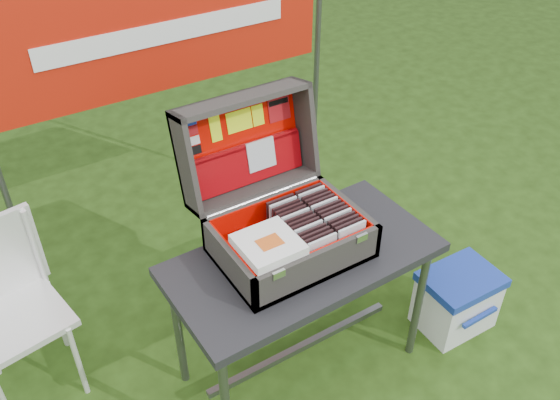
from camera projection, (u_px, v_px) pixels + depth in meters
ground at (295, 382)px, 2.71m from camera, size 80.00×80.00×0.00m
table at (301, 314)px, 2.58m from camera, size 1.11×0.57×0.69m
table_top at (303, 259)px, 2.39m from camera, size 1.11×0.57×0.04m
table_leg_fr at (418, 304)px, 2.66m from camera, size 0.04×0.04×0.65m
table_leg_bl at (178, 331)px, 2.53m from camera, size 0.04×0.04×0.65m
table_leg_br at (359, 250)px, 2.95m from camera, size 0.04×0.04×0.65m
table_brace at (300, 347)px, 2.72m from camera, size 0.95×0.03×0.03m
suitcase at (283, 191)px, 2.27m from camera, size 0.58×0.57×0.54m
suitcase_base_bottom at (291, 251)px, 2.38m from camera, size 0.58×0.41×0.02m
suitcase_base_wall_front at (319, 267)px, 2.21m from camera, size 0.58×0.02×0.15m
suitcase_base_wall_back at (265, 213)px, 2.47m from camera, size 0.58×0.02×0.15m
suitcase_base_wall_left at (229, 264)px, 2.22m from camera, size 0.02×0.41×0.15m
suitcase_base_wall_right at (347, 215)px, 2.46m from camera, size 0.02×0.41×0.15m
suitcase_liner_floor at (291, 248)px, 2.37m from camera, size 0.53×0.37×0.01m
suitcase_latch_left at (279, 274)px, 2.08m from camera, size 0.05×0.01×0.03m
suitcase_latch_right at (362, 238)px, 2.24m from camera, size 0.05×0.01×0.03m
suitcase_hinge at (264, 196)px, 2.44m from camera, size 0.52×0.02×0.02m
suitcase_lid_back at (240, 141)px, 2.46m from camera, size 0.58×0.11×0.41m
suitcase_lid_rim_far at (241, 99)px, 2.32m from camera, size 0.58×0.16×0.05m
suitcase_lid_rim_near at (254, 188)px, 2.49m from camera, size 0.58×0.16×0.05m
suitcase_lid_rim_left at (185, 165)px, 2.29m from camera, size 0.02×0.24×0.44m
suitcase_lid_rim_right at (304, 127)px, 2.52m from camera, size 0.02×0.24×0.44m
suitcase_lid_liner at (242, 142)px, 2.45m from camera, size 0.53×0.08×0.36m
suitcase_liner_wall_front at (317, 263)px, 2.21m from camera, size 0.53×0.01×0.13m
suitcase_liner_wall_back at (267, 212)px, 2.46m from camera, size 0.53×0.01×0.13m
suitcase_liner_wall_left at (232, 260)px, 2.22m from camera, size 0.01×0.37×0.13m
suitcase_liner_wall_right at (344, 214)px, 2.45m from camera, size 0.01×0.37×0.13m
suitcase_lid_pocket at (247, 165)px, 2.47m from camera, size 0.51×0.07×0.17m
suitcase_pocket_edge at (245, 147)px, 2.43m from camera, size 0.50×0.02×0.02m
suitcase_pocket_cd at (261, 155)px, 2.47m from camera, size 0.13×0.04×0.13m
lid_sticker_cc_a at (189, 122)px, 2.28m from camera, size 0.06×0.01×0.03m
lid_sticker_cc_b at (191, 131)px, 2.30m from camera, size 0.06×0.01×0.03m
lid_sticker_cc_c at (193, 141)px, 2.32m from camera, size 0.06×0.01×0.03m
lid_sticker_cc_d at (195, 150)px, 2.34m from camera, size 0.06×0.01×0.03m
lid_card_neon_tall at (215, 128)px, 2.35m from camera, size 0.05×0.03×0.11m
lid_card_neon_main at (239, 121)px, 2.40m from camera, size 0.11×0.02×0.09m
lid_card_neon_small at (258, 115)px, 2.44m from camera, size 0.05×0.02×0.09m
lid_sticker_band at (279, 109)px, 2.48m from camera, size 0.10×0.02×0.10m
lid_sticker_band_bar at (278, 102)px, 2.47m from camera, size 0.09×0.01×0.02m
cd_left_0 at (322, 253)px, 2.24m from camera, size 0.13×0.01×0.15m
cd_left_1 at (318, 250)px, 2.25m from camera, size 0.13×0.01×0.15m
cd_left_2 at (315, 246)px, 2.27m from camera, size 0.13×0.01×0.15m
cd_left_3 at (311, 243)px, 2.28m from camera, size 0.13×0.01×0.15m
cd_left_4 at (308, 240)px, 2.30m from camera, size 0.13×0.01×0.15m
cd_left_5 at (305, 237)px, 2.31m from camera, size 0.13×0.01×0.15m
cd_left_6 at (302, 234)px, 2.33m from camera, size 0.13×0.01×0.15m
cd_left_7 at (298, 230)px, 2.34m from camera, size 0.13×0.01×0.15m
cd_left_8 at (295, 227)px, 2.36m from camera, size 0.13×0.01×0.15m
cd_left_9 at (292, 224)px, 2.37m from camera, size 0.13×0.01×0.15m
cd_left_10 at (289, 221)px, 2.39m from camera, size 0.13×0.01×0.15m
cd_left_11 at (286, 218)px, 2.40m from camera, size 0.13×0.01×0.15m
cd_left_12 at (283, 215)px, 2.42m from camera, size 0.13×0.01×0.15m
cd_left_13 at (280, 213)px, 2.44m from camera, size 0.13×0.01×0.15m
cd_right_0 at (351, 240)px, 2.29m from camera, size 0.13×0.01×0.15m
cd_right_1 at (347, 237)px, 2.31m from camera, size 0.13×0.01×0.15m
cd_right_2 at (344, 234)px, 2.33m from camera, size 0.13×0.01×0.15m
cd_right_3 at (340, 231)px, 2.34m from camera, size 0.13×0.01×0.15m
cd_right_4 at (337, 228)px, 2.36m from camera, size 0.13×0.01×0.15m
cd_right_5 at (334, 225)px, 2.37m from camera, size 0.13×0.01×0.15m
cd_right_6 at (330, 222)px, 2.39m from camera, size 0.13×0.01×0.15m
cd_right_7 at (327, 219)px, 2.40m from camera, size 0.13×0.01×0.15m
cd_right_8 at (324, 216)px, 2.42m from camera, size 0.13×0.01×0.15m
cd_right_9 at (320, 213)px, 2.43m from camera, size 0.13×0.01×0.15m
cd_right_10 at (317, 210)px, 2.45m from camera, size 0.13×0.01×0.15m
cd_right_11 at (314, 207)px, 2.46m from camera, size 0.13×0.01×0.15m
cd_right_12 at (311, 204)px, 2.48m from camera, size 0.13×0.01×0.15m
cd_right_13 at (308, 202)px, 2.49m from camera, size 0.13×0.01×0.15m
songbook_0 at (268, 248)px, 2.18m from camera, size 0.22×0.22×0.00m
songbook_1 at (268, 246)px, 2.17m from camera, size 0.22×0.22×0.00m
songbook_2 at (268, 245)px, 2.17m from camera, size 0.22×0.22×0.00m
songbook_3 at (268, 244)px, 2.17m from camera, size 0.22×0.22×0.00m
songbook_4 at (268, 243)px, 2.17m from camera, size 0.22×0.22×0.00m
songbook_5 at (268, 242)px, 2.16m from camera, size 0.22×0.22×0.00m
songbook_6 at (268, 241)px, 2.16m from camera, size 0.22×0.22×0.00m
songbook_graphic at (270, 242)px, 2.15m from camera, size 0.09×0.07×0.00m
cooler at (456, 300)px, 2.90m from camera, size 0.37×0.29×0.32m
cooler_body at (456, 303)px, 2.91m from camera, size 0.35×0.27×0.28m
cooler_lid at (462, 280)px, 2.82m from camera, size 0.37×0.29×0.04m
cooler_handle at (480, 317)px, 2.79m from camera, size 0.22×0.02×0.02m
chair at (19, 321)px, 2.46m from camera, size 0.44×0.47×0.82m
chair_seat at (19, 320)px, 2.46m from camera, size 0.43×0.43×0.03m
chair_leg_fl at (1, 396)px, 2.41m from camera, size 0.02×0.02×0.42m
chair_leg_fr at (78, 362)px, 2.54m from camera, size 0.02×0.02×0.42m
chair_leg_br at (58, 315)px, 2.76m from camera, size 0.02×0.02×0.42m
chair_upright_right at (35, 247)px, 2.53m from camera, size 0.02×0.02×0.39m
cardboard_box at (353, 235)px, 3.26m from camera, size 0.38×0.28×0.37m
banner_post_right at (316, 79)px, 3.31m from camera, size 0.03×0.03×1.70m
banner at (167, 31)px, 2.67m from camera, size 1.60×0.02×0.55m
banner_text at (168, 32)px, 2.66m from camera, size 1.20×0.00×0.10m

